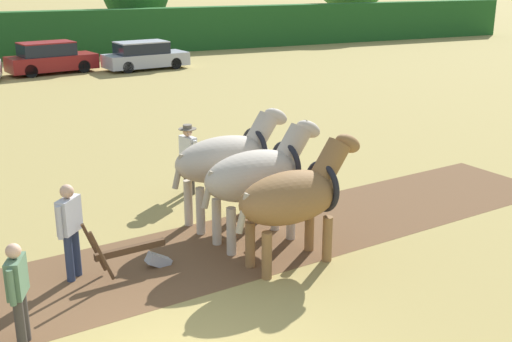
% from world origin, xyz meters
% --- Properties ---
extents(plowed_furrow_strip, '(22.16, 5.76, 0.01)m').
position_xyz_m(plowed_furrow_strip, '(-0.40, 3.35, 0.00)').
color(plowed_furrow_strip, brown).
rests_on(plowed_furrow_strip, ground).
extents(draft_horse_lead_left, '(2.74, 1.25, 2.35)m').
position_xyz_m(draft_horse_lead_left, '(3.14, 2.63, 1.29)').
color(draft_horse_lead_left, brown).
rests_on(draft_horse_lead_left, ground).
extents(draft_horse_lead_right, '(2.75, 1.29, 2.38)m').
position_xyz_m(draft_horse_lead_right, '(2.97, 3.80, 1.37)').
color(draft_horse_lead_right, '#B2A38E').
rests_on(draft_horse_lead_right, ground).
extents(draft_horse_trail_left, '(2.80, 1.27, 2.41)m').
position_xyz_m(draft_horse_trail_left, '(2.81, 4.97, 1.40)').
color(draft_horse_trail_left, '#B2A38E').
rests_on(draft_horse_trail_left, ground).
extents(plow, '(1.56, 0.53, 1.13)m').
position_xyz_m(plow, '(0.45, 3.46, 0.31)').
color(plow, '#4C331E').
rests_on(plow, ground).
extents(farmer_at_plow, '(0.48, 0.54, 1.71)m').
position_xyz_m(farmer_at_plow, '(-0.62, 3.67, 1.00)').
color(farmer_at_plow, '#28334C').
rests_on(farmer_at_plow, ground).
extents(farmer_beside_team, '(0.42, 0.64, 1.68)m').
position_xyz_m(farmer_beside_team, '(2.64, 7.02, 0.98)').
color(farmer_beside_team, '#38332D').
rests_on(farmer_beside_team, ground).
extents(farmer_onlooker_left, '(0.34, 0.61, 1.56)m').
position_xyz_m(farmer_onlooker_left, '(-1.63, 1.87, 0.89)').
color(farmer_onlooker_left, '#38332D').
rests_on(farmer_onlooker_left, ground).
extents(parked_car_center, '(4.63, 2.56, 1.60)m').
position_xyz_m(parked_car_center, '(2.25, 27.39, 0.76)').
color(parked_car_center, maroon).
rests_on(parked_car_center, ground).
extents(parked_car_center_right, '(4.57, 2.36, 1.48)m').
position_xyz_m(parked_car_center_right, '(6.96, 26.73, 0.71)').
color(parked_car_center_right, '#A8A8B2').
rests_on(parked_car_center_right, ground).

